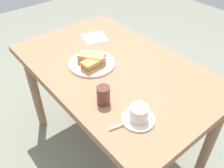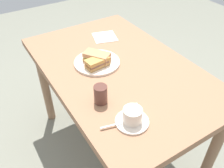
{
  "view_description": "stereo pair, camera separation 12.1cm",
  "coord_description": "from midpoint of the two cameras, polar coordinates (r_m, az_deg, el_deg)",
  "views": [
    {
      "loc": [
        0.88,
        -0.73,
        1.53
      ],
      "look_at": [
        0.15,
        -0.14,
        0.76
      ],
      "focal_mm": 38.88,
      "sensor_mm": 36.0,
      "label": 1
    },
    {
      "loc": [
        0.95,
        -0.64,
        1.53
      ],
      "look_at": [
        0.15,
        -0.14,
        0.76
      ],
      "focal_mm": 38.88,
      "sensor_mm": 36.0,
      "label": 2
    }
  ],
  "objects": [
    {
      "name": "napkin",
      "position": [
        1.68,
        -6.24,
        10.71
      ],
      "size": [
        0.19,
        0.19,
        0.0
      ],
      "primitive_type": "cube",
      "rotation": [
        0.0,
        0.0,
        -0.29
      ],
      "color": "white",
      "rests_on": "dining_table"
    },
    {
      "name": "coffee_saucer",
      "position": [
        1.07,
        2.97,
        -8.43
      ],
      "size": [
        0.15,
        0.15,
        0.01
      ],
      "primitive_type": "cylinder",
      "color": "beige",
      "rests_on": "dining_table"
    },
    {
      "name": "sandwich_plate",
      "position": [
        1.41,
        -7.21,
        4.69
      ],
      "size": [
        0.27,
        0.27,
        0.01
      ],
      "primitive_type": "cylinder",
      "color": "beige",
      "rests_on": "dining_table"
    },
    {
      "name": "sandwich_back",
      "position": [
        1.35,
        -7.03,
        4.65
      ],
      "size": [
        0.08,
        0.14,
        0.05
      ],
      "color": "#B8864A",
      "rests_on": "sandwich_plate"
    },
    {
      "name": "ground_plane",
      "position": [
        1.9,
        -1.47,
        -14.09
      ],
      "size": [
        6.0,
        6.0,
        0.0
      ],
      "primitive_type": "plane",
      "color": "slate"
    },
    {
      "name": "drinking_glass",
      "position": [
        1.13,
        -5.13,
        -2.79
      ],
      "size": [
        0.06,
        0.06,
        0.09
      ],
      "primitive_type": "cylinder",
      "color": "brown",
      "rests_on": "dining_table"
    },
    {
      "name": "dining_table",
      "position": [
        1.45,
        -1.87,
        1.07
      ],
      "size": [
        1.22,
        0.77,
        0.73
      ],
      "color": "#97684A",
      "rests_on": "ground_plane"
    },
    {
      "name": "coffee_cup",
      "position": [
        1.04,
        3.06,
        -6.85
      ],
      "size": [
        0.09,
        0.1,
        0.07
      ],
      "color": "beige",
      "rests_on": "coffee_saucer"
    },
    {
      "name": "sandwich_front",
      "position": [
        1.39,
        -7.31,
        5.91
      ],
      "size": [
        0.16,
        0.15,
        0.06
      ],
      "color": "tan",
      "rests_on": "sandwich_plate"
    },
    {
      "name": "spoon",
      "position": [
        1.04,
        -0.8,
        -9.48
      ],
      "size": [
        0.04,
        0.1,
        0.01
      ],
      "color": "silver",
      "rests_on": "coffee_saucer"
    }
  ]
}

